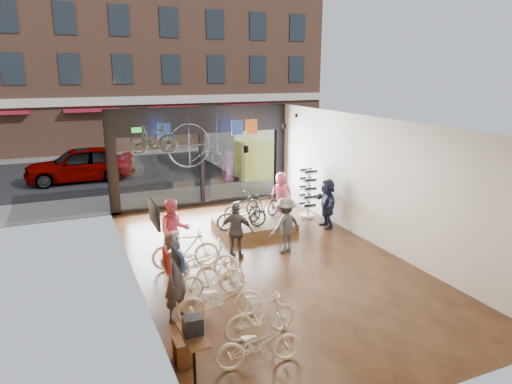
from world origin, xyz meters
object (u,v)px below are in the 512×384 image
customer_2 (237,231)px  customer_4 (281,195)px  street_car (80,164)px  hung_bike (153,139)px  box_truck (246,145)px  floor_bike_5 (186,249)px  display_bike_right (241,206)px  customer_1 (174,231)px  floor_bike_1 (261,315)px  customer_5 (327,203)px  customer_3 (285,225)px  sunglasses_rack (308,193)px  floor_bike_0 (259,344)px  display_bike_mid (264,206)px  floor_bike_2 (220,299)px  display_platform (254,226)px  display_bike_left (242,215)px  floor_bike_4 (202,261)px  floor_bike_3 (212,278)px  penny_farthing (198,146)px  customer_0 (176,277)px

customer_2 → customer_4: customer_4 is taller
street_car → hung_bike: bearing=14.6°
box_truck → hung_bike: bearing=-131.4°
floor_bike_5 → hung_bike: hung_bike is taller
display_bike_right → customer_1: 3.41m
floor_bike_1 → display_bike_right: (2.06, 6.30, 0.26)m
floor_bike_1 → customer_5: 6.93m
floor_bike_1 → customer_5: customer_5 is taller
floor_bike_5 → customer_3: 2.92m
customer_4 → sunglasses_rack: sunglasses_rack is taller
customer_3 → floor_bike_1: bearing=42.1°
floor_bike_0 → floor_bike_1: size_ratio=1.03×
hung_bike → display_bike_mid: bearing=-112.2°
floor_bike_2 → floor_bike_5: 2.81m
box_truck → customer_4: size_ratio=4.20×
floor_bike_2 → customer_3: size_ratio=1.11×
floor_bike_5 → customer_2: 1.49m
display_platform → floor_bike_0: bearing=-112.4°
floor_bike_2 → display_bike_left: size_ratio=1.10×
street_car → customer_2: bearing=16.7°
display_platform → display_bike_left: (-0.62, -0.47, 0.58)m
floor_bike_0 → display_bike_mid: 7.38m
customer_4 → hung_bike: hung_bike is taller
street_car → floor_bike_0: (2.13, -16.21, -0.41)m
floor_bike_5 → display_bike_left: display_bike_left is taller
street_car → floor_bike_2: 14.64m
customer_4 → hung_bike: 4.82m
display_bike_right → customer_3: customer_3 is taller
floor_bike_4 → customer_5: bearing=-54.9°
floor_bike_5 → floor_bike_3: bearing=-165.0°
floor_bike_2 → floor_bike_5: bearing=7.1°
floor_bike_4 → customer_4: bearing=-35.9°
hung_bike → display_platform: bearing=-117.1°
floor_bike_3 → display_bike_left: bearing=-32.0°
floor_bike_4 → customer_5: 5.45m
display_bike_mid → customer_4: bearing=-75.6°
customer_5 → floor_bike_1: bearing=-33.3°
floor_bike_3 → display_bike_mid: display_bike_mid is taller
floor_bike_3 → display_bike_right: (2.44, 4.39, 0.23)m
customer_2 → sunglasses_rack: bearing=-109.2°
display_platform → penny_farthing: (-1.09, 2.47, 2.35)m
street_car → customer_3: street_car is taller
floor_bike_0 → customer_3: customer_3 is taller
customer_0 → customer_5: (6.00, 3.80, -0.12)m
customer_3 → sunglasses_rack: (2.22, 2.61, 0.07)m
customer_0 → customer_1: bearing=32.0°
display_bike_right → hung_bike: hung_bike is taller
customer_2 → customer_4: (2.80, 2.88, 0.00)m
street_car → customer_5: bearing=34.9°
display_platform → customer_0: customer_0 is taller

